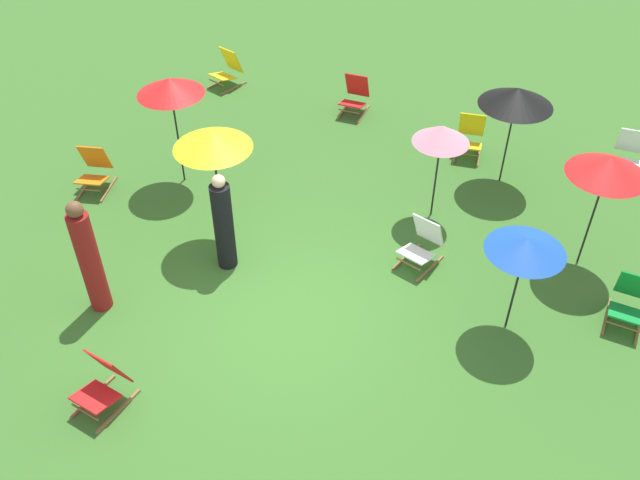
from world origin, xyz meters
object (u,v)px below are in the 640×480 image
umbrella_2 (609,166)px  umbrella_5 (517,97)px  deckchair_7 (103,383)px  umbrella_3 (442,134)px  person_1 (89,259)px  person_0 (224,224)px  deckchair_1 (630,302)px  umbrella_1 (170,86)px  deckchair_3 (355,96)px  umbrella_4 (212,139)px  deckchair_2 (470,137)px  deckchair_6 (628,153)px  deckchair_0 (422,244)px  deckchair_8 (94,170)px  umbrella_0 (526,245)px  deckchair_4 (227,70)px

umbrella_2 → umbrella_5: size_ratio=1.06×
deckchair_7 → umbrella_3: bearing=71.3°
person_1 → deckchair_7: bearing=-94.3°
umbrella_5 → person_1: bearing=-130.0°
umbrella_2 → person_1: umbrella_2 is taller
person_0 → deckchair_1: bearing=118.0°
deckchair_1 → umbrella_2: 1.93m
deckchair_1 → umbrella_1: umbrella_1 is taller
deckchair_3 → umbrella_3: size_ratio=0.48×
umbrella_4 → person_1: (-0.85, -2.06, -0.98)m
deckchair_2 → deckchair_6: size_ratio=1.00×
deckchair_1 → umbrella_2: size_ratio=0.42×
deckchair_2 → umbrella_1: (-4.49, -2.96, 1.51)m
deckchair_1 → umbrella_4: (-6.15, -0.73, 1.51)m
deckchair_2 → umbrella_2: (2.38, -2.34, 1.43)m
deckchair_0 → deckchair_2: bearing=107.5°
deckchair_7 → person_1: person_1 is taller
deckchair_0 → umbrella_2: bearing=39.9°
deckchair_8 → person_0: bearing=-30.9°
umbrella_4 → umbrella_5: 5.12m
umbrella_0 → deckchair_0: bearing=152.2°
deckchair_3 → deckchair_8: bearing=-129.1°
deckchair_2 → umbrella_2: size_ratio=0.42×
deckchair_3 → person_1: (-1.28, -6.74, 0.53)m
deckchair_0 → umbrella_4: bearing=-151.1°
deckchair_8 → umbrella_3: size_ratio=0.50×
deckchair_4 → deckchair_6: 8.38m
deckchair_6 → umbrella_3: size_ratio=0.48×
deckchair_3 → deckchair_6: size_ratio=1.00×
umbrella_1 → umbrella_4: (1.48, -1.14, -0.00)m
deckchair_6 → umbrella_5: (-2.02, -1.27, 1.33)m
deckchair_3 → deckchair_6: 5.36m
person_0 → deckchair_2: bearing=166.1°
deckchair_6 → deckchair_0: bearing=-127.3°
deckchair_7 → deckchair_6: bearing=63.1°
deckchair_2 → person_0: person_0 is taller
deckchair_0 → person_1: person_1 is taller
deckchair_2 → deckchair_3: same height
deckchair_0 → deckchair_1: bearing=15.5°
deckchair_1 → deckchair_6: size_ratio=1.00×
umbrella_1 → umbrella_2: (6.87, 0.62, -0.07)m
deckchair_4 → umbrella_4: 5.54m
deckchair_6 → umbrella_3: 4.14m
umbrella_1 → umbrella_2: size_ratio=1.03×
umbrella_4 → deckchair_3: bearing=84.7°
deckchair_2 → deckchair_7: size_ratio=1.00×
deckchair_2 → umbrella_0: 4.62m
deckchair_3 → deckchair_4: 3.01m
person_0 → deckchair_0: bearing=130.4°
deckchair_8 → umbrella_1: (1.29, 0.83, 1.51)m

